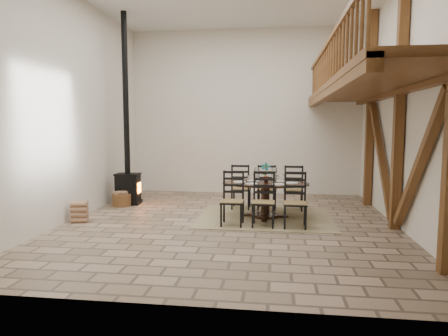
# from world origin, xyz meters

# --- Properties ---
(ground) EXTENTS (8.00, 8.00, 0.00)m
(ground) POSITION_xyz_m (0.00, 0.00, 0.00)
(ground) COLOR tan
(ground) RESTS_ON ground
(room_shell) EXTENTS (7.02, 8.02, 5.01)m
(room_shell) POSITION_xyz_m (1.19, 0.00, 3.01)
(room_shell) COLOR silver
(room_shell) RESTS_ON ground
(rug) EXTENTS (3.00, 2.50, 0.02)m
(rug) POSITION_xyz_m (0.75, 0.65, 0.01)
(rug) COLOR tan
(rug) RESTS_ON ground
(dining_table) EXTENTS (1.98, 2.20, 1.26)m
(dining_table) POSITION_xyz_m (0.75, 0.65, 0.42)
(dining_table) COLOR black
(dining_table) RESTS_ON ground
(wood_stove) EXTENTS (0.67, 0.54, 5.00)m
(wood_stove) POSITION_xyz_m (-2.94, 1.77, 1.13)
(wood_stove) COLOR black
(wood_stove) RESTS_ON ground
(log_basket) EXTENTS (0.48, 0.48, 0.40)m
(log_basket) POSITION_xyz_m (-3.01, 1.50, 0.17)
(log_basket) COLOR brown
(log_basket) RESTS_ON ground
(log_stack) EXTENTS (0.38, 0.30, 0.46)m
(log_stack) POSITION_xyz_m (-3.23, -0.34, 0.23)
(log_stack) COLOR tan
(log_stack) RESTS_ON ground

